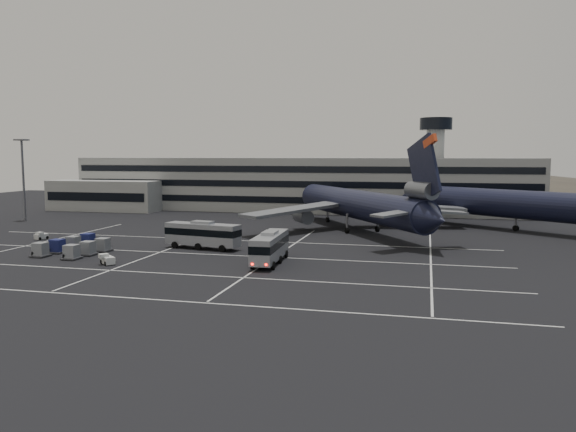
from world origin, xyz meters
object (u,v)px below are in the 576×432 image
object	(u,v)px
trijet_main	(359,205)
bus_near	(270,246)
tug_a	(41,236)
uld_cluster	(75,246)
bus_far	(203,234)

from	to	relation	value
trijet_main	bus_near	xyz separation A→B (m)	(-8.04, -34.82, -2.85)
tug_a	uld_cluster	distance (m)	17.54
trijet_main	bus_near	size ratio (longest dim) A/B	4.09
uld_cluster	trijet_main	bearing A→B (deg)	41.38
tug_a	uld_cluster	world-z (taller)	uld_cluster
bus_far	bus_near	bearing A→B (deg)	-113.21
bus_near	bus_far	world-z (taller)	bus_far
trijet_main	uld_cluster	distance (m)	51.94
uld_cluster	bus_near	bearing A→B (deg)	-1.10
bus_far	uld_cluster	bearing A→B (deg)	125.49
bus_near	uld_cluster	distance (m)	30.84
tug_a	bus_near	bearing A→B (deg)	-1.94
bus_near	uld_cluster	xyz separation A→B (m)	(-30.81, 0.59, -1.38)
tug_a	uld_cluster	bearing A→B (deg)	-24.82
bus_far	tug_a	distance (m)	31.48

